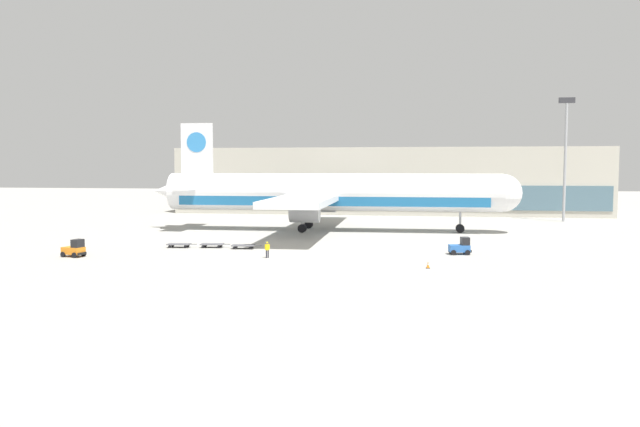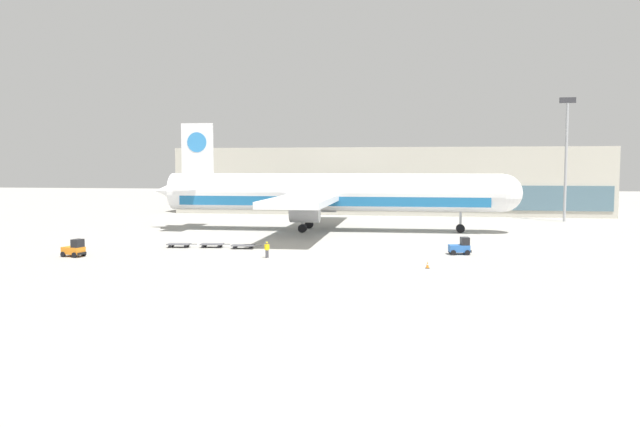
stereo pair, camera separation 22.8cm
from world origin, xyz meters
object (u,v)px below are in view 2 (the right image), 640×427
at_px(ground_crew_near, 267,248).
at_px(traffic_cone_near, 427,265).
at_px(baggage_tug_foreground, 461,247).
at_px(baggage_dolly_lead, 179,244).
at_px(light_mast, 566,150).
at_px(airplane_main, 327,194).
at_px(baggage_dolly_second, 212,244).
at_px(baggage_dolly_third, 243,246).
at_px(baggage_tug_mid, 74,249).

height_order(ground_crew_near, traffic_cone_near, ground_crew_near).
height_order(baggage_tug_foreground, baggage_dolly_lead, baggage_tug_foreground).
xyz_separation_m(light_mast, baggage_tug_foreground, (-21.45, -46.70, -12.22)).
bearing_deg(light_mast, traffic_cone_near, -113.86).
bearing_deg(airplane_main, baggage_dolly_second, -117.53).
relative_size(light_mast, airplane_main, 0.39).
xyz_separation_m(baggage_tug_foreground, baggage_dolly_second, (-30.29, 1.31, -0.49)).
relative_size(airplane_main, baggage_dolly_second, 15.44).
bearing_deg(traffic_cone_near, baggage_dolly_third, 152.99).
bearing_deg(baggage_tug_foreground, airplane_main, 120.09).
relative_size(baggage_tug_foreground, baggage_dolly_lead, 0.70).
relative_size(baggage_tug_mid, baggage_dolly_lead, 0.72).
xyz_separation_m(baggage_dolly_lead, baggage_dolly_second, (4.12, 0.63, 0.00)).
bearing_deg(baggage_dolly_third, airplane_main, 67.08).
bearing_deg(baggage_dolly_lead, baggage_tug_foreground, -6.96).
relative_size(baggage_dolly_lead, traffic_cone_near, 5.52).
relative_size(airplane_main, ground_crew_near, 32.13).
height_order(baggage_tug_mid, baggage_dolly_third, baggage_tug_mid).
height_order(baggage_dolly_third, traffic_cone_near, traffic_cone_near).
distance_m(baggage_dolly_third, ground_crew_near, 8.46).
height_order(baggage_tug_foreground, baggage_dolly_third, baggage_tug_foreground).
height_order(light_mast, ground_crew_near, light_mast).
distance_m(light_mast, airplane_main, 47.24).
bearing_deg(ground_crew_near, baggage_tug_foreground, 166.61).
height_order(baggage_dolly_lead, baggage_dolly_second, same).
height_order(light_mast, baggage_dolly_third, light_mast).
bearing_deg(light_mast, ground_crew_near, -129.02).
bearing_deg(ground_crew_near, baggage_dolly_second, -69.36).
relative_size(baggage_dolly_second, ground_crew_near, 2.08).
height_order(baggage_tug_foreground, baggage_tug_mid, same).
bearing_deg(baggage_dolly_lead, baggage_dolly_second, 2.83).
height_order(baggage_dolly_second, ground_crew_near, ground_crew_near).
xyz_separation_m(baggage_dolly_third, ground_crew_near, (4.75, -6.96, 0.68)).
relative_size(light_mast, baggage_dolly_second, 5.99).
distance_m(light_mast, baggage_tug_foreground, 52.83).
bearing_deg(baggage_dolly_lead, airplane_main, 50.50).
relative_size(light_mast, baggage_tug_mid, 8.38).
bearing_deg(baggage_dolly_second, baggage_dolly_lead, -177.17).
height_order(airplane_main, baggage_dolly_second, airplane_main).
bearing_deg(baggage_dolly_third, ground_crew_near, -61.50).
height_order(baggage_tug_foreground, baggage_dolly_second, baggage_tug_foreground).
xyz_separation_m(baggage_tug_mid, baggage_dolly_second, (12.64, 10.11, -0.49)).
bearing_deg(baggage_tug_mid, traffic_cone_near, 10.03).
bearing_deg(baggage_dolly_second, baggage_tug_mid, -147.17).
height_order(light_mast, baggage_tug_mid, light_mast).
bearing_deg(baggage_dolly_second, ground_crew_near, -45.76).
xyz_separation_m(baggage_dolly_second, traffic_cone_near, (26.42, -11.84, -0.06)).
bearing_deg(baggage_dolly_third, light_mast, 38.14).
bearing_deg(airplane_main, baggage_dolly_lead, -124.62).
bearing_deg(baggage_tug_foreground, baggage_tug_mid, -177.31).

